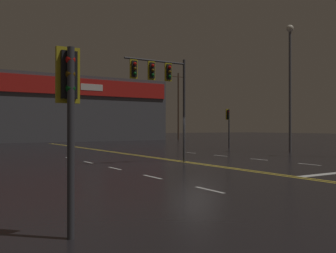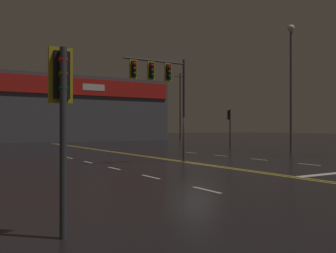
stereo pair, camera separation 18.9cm
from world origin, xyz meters
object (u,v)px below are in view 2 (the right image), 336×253
(traffic_signal_corner_northeast, at_px, (229,119))
(streetlight_median_approach, at_px, (291,71))
(traffic_signal_corner_southwest, at_px, (62,97))
(traffic_signal_median, at_px, (160,80))

(traffic_signal_corner_northeast, relative_size, streetlight_median_approach, 0.37)
(traffic_signal_corner_southwest, distance_m, traffic_signal_corner_northeast, 28.69)
(traffic_signal_corner_southwest, bearing_deg, traffic_signal_corner_northeast, 43.42)
(traffic_signal_corner_northeast, height_order, streetlight_median_approach, streetlight_median_approach)
(streetlight_median_approach, bearing_deg, traffic_signal_corner_southwest, -148.35)
(traffic_signal_median, height_order, streetlight_median_approach, streetlight_median_approach)
(traffic_signal_corner_northeast, bearing_deg, traffic_signal_corner_southwest, -136.58)
(traffic_signal_median, bearing_deg, traffic_signal_corner_northeast, 35.25)
(streetlight_median_approach, bearing_deg, traffic_signal_corner_northeast, 96.93)
(traffic_signal_corner_southwest, bearing_deg, traffic_signal_median, 52.61)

